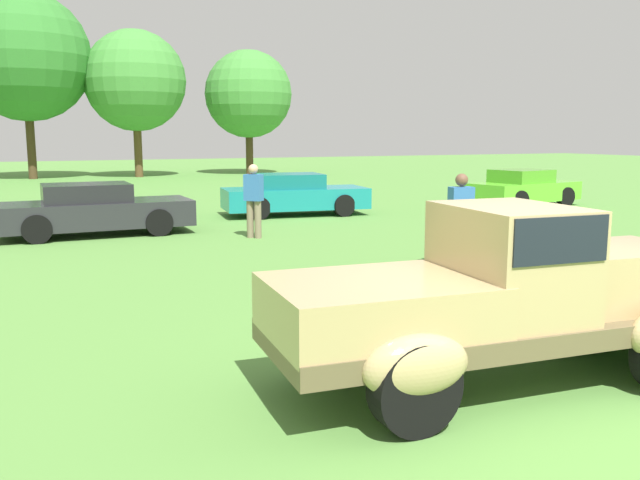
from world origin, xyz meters
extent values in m
plane|color=#568C3D|center=(0.00, 0.00, 0.00)|extent=(120.00, 120.00, 0.00)
cube|color=brown|center=(-0.15, 0.46, 0.56)|extent=(4.48, 1.80, 0.20)
cube|color=tan|center=(1.15, 0.35, 0.94)|extent=(1.70, 1.22, 0.60)
cube|color=tan|center=(-0.03, 0.45, 1.18)|extent=(1.16, 1.46, 1.04)
cube|color=black|center=(-0.03, 0.45, 1.48)|extent=(1.07, 1.48, 0.40)
cube|color=tan|center=(-1.39, 0.56, 0.86)|extent=(2.01, 1.56, 0.48)
ellipsoid|color=tan|center=(1.28, 1.06, 0.56)|extent=(0.95, 0.44, 0.52)
ellipsoid|color=tan|center=(-1.33, 1.28, 0.56)|extent=(0.95, 0.44, 0.52)
ellipsoid|color=tan|center=(-1.45, -0.16, 0.56)|extent=(0.95, 0.44, 0.52)
cylinder|color=black|center=(1.28, 1.06, 0.38)|extent=(0.76, 0.24, 0.76)
cylinder|color=black|center=(-1.33, 1.28, 0.38)|extent=(0.76, 0.24, 0.76)
cylinder|color=black|center=(-1.45, -0.16, 0.38)|extent=(0.76, 0.24, 0.76)
cylinder|color=black|center=(1.82, 1.68, 0.33)|extent=(0.66, 0.20, 0.66)
cube|color=#28282D|center=(-2.56, 11.90, 0.50)|extent=(4.41, 1.72, 0.60)
cube|color=black|center=(-2.74, 11.90, 1.00)|extent=(1.95, 1.46, 0.44)
cylinder|color=black|center=(-1.24, 11.14, 0.32)|extent=(0.64, 0.22, 0.64)
cylinder|color=black|center=(-3.87, 11.11, 0.32)|extent=(0.64, 0.22, 0.64)
cube|color=teal|center=(3.23, 13.58, 0.50)|extent=(4.37, 2.24, 0.60)
cube|color=#146A6E|center=(3.07, 13.61, 1.00)|extent=(2.02, 1.69, 0.44)
cylinder|color=black|center=(4.37, 12.64, 0.32)|extent=(0.64, 0.22, 0.64)
cylinder|color=black|center=(1.88, 12.99, 0.32)|extent=(0.64, 0.22, 0.64)
cube|color=#60C62D|center=(11.00, 12.60, 0.50)|extent=(4.12, 2.31, 0.60)
cube|color=#4D9F24|center=(10.85, 12.58, 1.00)|extent=(1.93, 1.71, 0.44)
cylinder|color=black|center=(12.28, 12.03, 0.32)|extent=(0.64, 0.22, 0.64)
cylinder|color=black|center=(9.98, 11.64, 0.32)|extent=(0.64, 0.22, 0.64)
cylinder|color=#7F7056|center=(0.62, 9.99, 0.43)|extent=(0.16, 0.16, 0.86)
cylinder|color=#7F7056|center=(0.76, 9.84, 0.43)|extent=(0.16, 0.16, 0.86)
cube|color=#336BB2|center=(0.69, 9.92, 1.16)|extent=(0.45, 0.46, 0.60)
sphere|color=tan|center=(0.69, 9.92, 1.58)|extent=(0.22, 0.22, 0.22)
cylinder|color=#383838|center=(2.87, 4.95, 0.43)|extent=(0.16, 0.16, 0.86)
cylinder|color=#383838|center=(2.67, 4.99, 0.43)|extent=(0.16, 0.16, 0.86)
cube|color=#336BB2|center=(2.77, 4.97, 1.16)|extent=(0.43, 0.30, 0.60)
sphere|color=brown|center=(2.77, 4.97, 1.58)|extent=(0.22, 0.22, 0.22)
cylinder|color=#47331E|center=(-3.41, 34.30, 2.27)|extent=(0.44, 0.44, 4.54)
sphere|color=#337A2D|center=(-3.41, 34.30, 6.39)|extent=(6.72, 6.72, 6.72)
cylinder|color=brown|center=(2.05, 33.60, 1.88)|extent=(0.44, 0.44, 3.77)
sphere|color=#428938|center=(2.05, 33.60, 5.28)|extent=(5.52, 5.52, 5.52)
cylinder|color=#47331E|center=(8.67, 33.85, 1.66)|extent=(0.44, 0.44, 3.32)
sphere|color=#428938|center=(8.67, 33.85, 4.74)|extent=(5.17, 5.17, 5.17)
camera|label=1|loc=(-4.18, -4.32, 2.35)|focal=36.95mm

